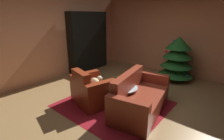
# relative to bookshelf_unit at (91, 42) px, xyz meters

# --- Properties ---
(ground_plane) EXTENTS (7.08, 7.08, 0.00)m
(ground_plane) POSITION_rel_bookshelf_unit_xyz_m (2.45, -1.49, -1.03)
(ground_plane) COLOR olive
(wall_back) EXTENTS (5.43, 0.06, 2.56)m
(wall_back) POSITION_rel_bookshelf_unit_xyz_m (2.45, 1.49, 0.25)
(wall_back) COLOR tan
(wall_back) RESTS_ON ground
(wall_left) EXTENTS (0.06, 6.02, 2.56)m
(wall_left) POSITION_rel_bookshelf_unit_xyz_m (-0.23, -1.49, 0.25)
(wall_left) COLOR tan
(wall_left) RESTS_ON ground
(area_rug) EXTENTS (2.25, 2.05, 0.01)m
(area_rug) POSITION_rel_bookshelf_unit_xyz_m (2.40, -1.60, -1.03)
(area_rug) COLOR maroon
(area_rug) RESTS_ON ground
(bookshelf_unit) EXTENTS (0.33, 1.63, 2.09)m
(bookshelf_unit) POSITION_rel_bookshelf_unit_xyz_m (0.00, 0.00, 0.00)
(bookshelf_unit) COLOR black
(bookshelf_unit) RESTS_ON ground
(armchair_red) EXTENTS (1.08, 0.95, 0.83)m
(armchair_red) POSITION_rel_bookshelf_unit_xyz_m (1.96, -1.86, -0.73)
(armchair_red) COLOR maroon
(armchair_red) RESTS_ON ground
(couch_red) EXTENTS (1.10, 1.80, 0.81)m
(couch_red) POSITION_rel_bookshelf_unit_xyz_m (2.97, -1.43, -0.75)
(couch_red) COLOR maroon
(couch_red) RESTS_ON ground
(coffee_table) EXTENTS (0.63, 0.63, 0.46)m
(coffee_table) POSITION_rel_bookshelf_unit_xyz_m (2.59, -1.49, -0.62)
(coffee_table) COLOR black
(coffee_table) RESTS_ON ground
(book_stack_on_table) EXTENTS (0.21, 0.18, 0.09)m
(book_stack_on_table) POSITION_rel_bookshelf_unit_xyz_m (2.54, -1.49, -0.53)
(book_stack_on_table) COLOR #A39885
(book_stack_on_table) RESTS_ON coffee_table
(bottle_on_table) EXTENTS (0.08, 0.08, 0.25)m
(bottle_on_table) POSITION_rel_bookshelf_unit_xyz_m (2.47, -1.62, -0.47)
(bottle_on_table) COLOR #15572A
(bottle_on_table) RESTS_ON coffee_table
(decorated_tree) EXTENTS (1.07, 1.07, 1.37)m
(decorated_tree) POSITION_rel_bookshelf_unit_xyz_m (2.91, 0.87, -0.34)
(decorated_tree) COLOR brown
(decorated_tree) RESTS_ON ground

